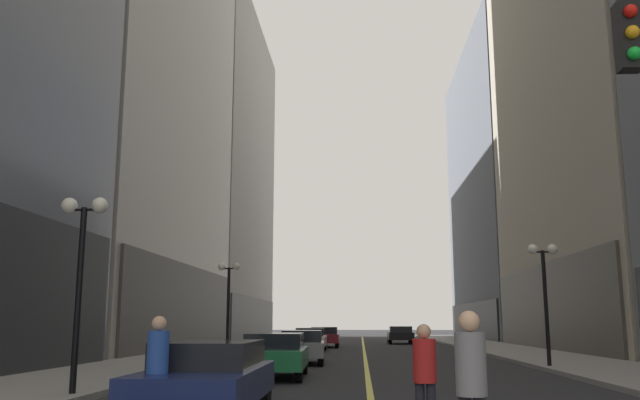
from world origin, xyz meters
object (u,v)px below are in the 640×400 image
(car_maroon, at_px, (325,336))
(street_lamp_left_near, at_px, (82,249))
(car_green, at_px, (275,353))
(pedestrian_in_grey_suit, at_px, (471,379))
(street_lamp_right_mid, at_px, (544,277))
(pedestrian_in_blue_hoodie, at_px, (157,363))
(pedestrian_in_red_jacket, at_px, (425,372))
(street_lamp_left_far, at_px, (229,287))
(car_grey, at_px, (302,346))
(car_black, at_px, (400,334))
(car_white, at_px, (310,339))
(car_navy, at_px, (209,376))

(car_maroon, relative_size, street_lamp_left_near, 0.98)
(car_green, bearing_deg, pedestrian_in_grey_suit, -73.44)
(street_lamp_right_mid, bearing_deg, pedestrian_in_blue_hoodie, -125.47)
(pedestrian_in_red_jacket, relative_size, pedestrian_in_grey_suit, 0.91)
(pedestrian_in_grey_suit, height_order, street_lamp_left_near, street_lamp_left_near)
(car_green, height_order, street_lamp_left_far, street_lamp_left_far)
(car_maroon, xyz_separation_m, pedestrian_in_grey_suit, (3.58, -37.02, 0.33))
(car_maroon, bearing_deg, car_grey, -89.94)
(car_grey, distance_m, car_black, 25.49)
(pedestrian_in_grey_suit, bearing_deg, car_black, 87.59)
(car_green, bearing_deg, street_lamp_left_far, 108.68)
(pedestrian_in_grey_suit, xyz_separation_m, street_lamp_left_far, (-7.40, 23.42, 2.21))
(car_white, bearing_deg, street_lamp_left_near, -98.04)
(car_navy, bearing_deg, street_lamp_right_mid, 53.08)
(street_lamp_left_far, bearing_deg, street_lamp_left_near, -90.00)
(car_white, xyz_separation_m, car_black, (5.91, 13.93, 0.00))
(car_navy, xyz_separation_m, street_lamp_left_far, (-3.52, 19.17, 2.54))
(car_white, distance_m, car_maroon, 6.52)
(car_navy, relative_size, pedestrian_in_blue_hoodie, 2.64)
(car_maroon, distance_m, pedestrian_in_red_jacket, 34.75)
(pedestrian_in_blue_hoodie, height_order, street_lamp_right_mid, street_lamp_right_mid)
(pedestrian_in_grey_suit, bearing_deg, car_grey, 100.33)
(car_grey, height_order, pedestrian_in_grey_suit, pedestrian_in_grey_suit)
(car_navy, height_order, car_maroon, same)
(pedestrian_in_red_jacket, height_order, street_lamp_right_mid, street_lamp_right_mid)
(car_grey, xyz_separation_m, street_lamp_right_mid, (8.96, -2.93, 2.54))
(pedestrian_in_red_jacket, bearing_deg, car_grey, 100.87)
(car_navy, xyz_separation_m, pedestrian_in_grey_suit, (3.88, -4.25, 0.33))
(pedestrian_in_blue_hoodie, relative_size, street_lamp_left_far, 0.40)
(pedestrian_in_blue_hoodie, bearing_deg, car_white, 89.29)
(street_lamp_right_mid, bearing_deg, car_maroon, 113.75)
(car_white, relative_size, pedestrian_in_blue_hoodie, 2.52)
(car_grey, height_order, car_black, same)
(pedestrian_in_grey_suit, relative_size, street_lamp_left_near, 0.40)
(car_maroon, bearing_deg, street_lamp_right_mid, -66.25)
(car_black, relative_size, street_lamp_left_near, 0.98)
(street_lamp_left_near, height_order, street_lamp_right_mid, same)
(pedestrian_in_grey_suit, bearing_deg, pedestrian_in_red_jacket, 96.46)
(car_grey, distance_m, car_white, 10.99)
(car_maroon, xyz_separation_m, pedestrian_in_blue_hoodie, (-0.80, -34.15, 0.31))
(car_white, xyz_separation_m, street_lamp_left_far, (-3.36, -7.09, 2.54))
(car_grey, height_order, pedestrian_in_blue_hoodie, pedestrian_in_blue_hoodie)
(car_maroon, distance_m, car_black, 9.21)
(pedestrian_in_blue_hoodie, bearing_deg, street_lamp_right_mid, 54.53)
(pedestrian_in_red_jacket, distance_m, pedestrian_in_blue_hoodie, 4.13)
(car_black, height_order, street_lamp_left_far, street_lamp_left_far)
(car_navy, distance_m, pedestrian_in_blue_hoodie, 1.50)
(car_green, relative_size, pedestrian_in_blue_hoodie, 2.48)
(car_white, height_order, pedestrian_in_grey_suit, pedestrian_in_grey_suit)
(car_maroon, xyz_separation_m, street_lamp_right_mid, (8.98, -20.42, 2.54))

